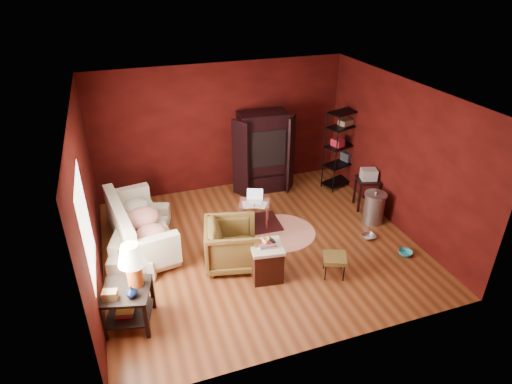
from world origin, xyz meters
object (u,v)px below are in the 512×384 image
at_px(laptop_desk, 254,205).
at_px(tv_armoire, 263,151).
at_px(wire_shelving, 344,145).
at_px(hamper, 267,261).
at_px(sofa, 141,231).
at_px(armchair, 232,242).
at_px(side_table, 129,278).

relative_size(laptop_desk, tv_armoire, 0.40).
bearing_deg(wire_shelving, hamper, -155.72).
relative_size(sofa, wire_shelving, 1.09).
distance_m(sofa, hamper, 2.36).
xyz_separation_m(tv_armoire, wire_shelving, (1.78, -0.37, 0.04)).
xyz_separation_m(armchair, tv_armoire, (1.43, 2.42, 0.49)).
relative_size(side_table, tv_armoire, 0.71).
distance_m(armchair, tv_armoire, 2.85).
distance_m(sofa, side_table, 1.83).
height_order(sofa, laptop_desk, sofa).
distance_m(armchair, wire_shelving, 3.84).
bearing_deg(wire_shelving, laptop_desk, -176.65).
distance_m(side_table, laptop_desk, 3.10).
bearing_deg(wire_shelving, side_table, -168.20).
distance_m(sofa, tv_armoire, 3.24).
relative_size(laptop_desk, wire_shelving, 0.40).
xyz_separation_m(sofa, hamper, (1.84, -1.47, -0.06)).
xyz_separation_m(armchair, laptop_desk, (0.77, 1.07, -0.00)).
height_order(hamper, wire_shelving, wire_shelving).
distance_m(hamper, wire_shelving, 3.83).
bearing_deg(armchair, laptop_desk, -22.21).
bearing_deg(side_table, wire_shelving, 30.21).
relative_size(hamper, laptop_desk, 0.99).
bearing_deg(hamper, tv_armoire, 71.25).
distance_m(sofa, armchair, 1.71).
height_order(side_table, hamper, side_table).
bearing_deg(laptop_desk, tv_armoire, 87.16).
height_order(armchair, laptop_desk, armchair).
relative_size(hamper, wire_shelving, 0.40).
bearing_deg(sofa, tv_armoire, -46.26).
bearing_deg(tv_armoire, laptop_desk, -112.56).
relative_size(armchair, wire_shelving, 0.50).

